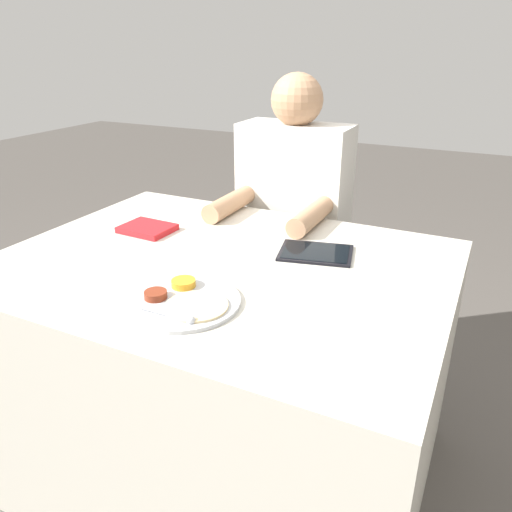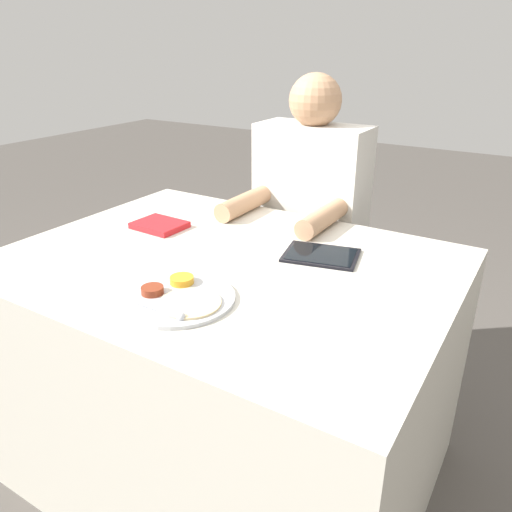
{
  "view_description": "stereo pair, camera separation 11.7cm",
  "coord_description": "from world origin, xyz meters",
  "px_view_note": "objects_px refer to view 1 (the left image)",
  "views": [
    {
      "loc": [
        0.67,
        -1.14,
        1.37
      ],
      "look_at": [
        0.14,
        -0.05,
        0.84
      ],
      "focal_mm": 35.0,
      "sensor_mm": 36.0,
      "label": 1
    },
    {
      "loc": [
        0.78,
        -1.08,
        1.37
      ],
      "look_at": [
        0.14,
        -0.05,
        0.84
      ],
      "focal_mm": 35.0,
      "sensor_mm": 36.0,
      "label": 2
    }
  ],
  "objects_px": {
    "thali_tray": "(183,301)",
    "red_notebook": "(147,229)",
    "tablet_device": "(316,253)",
    "person_diner": "(292,245)"
  },
  "relations": [
    {
      "from": "thali_tray",
      "to": "red_notebook",
      "type": "xyz_separation_m",
      "value": [
        -0.39,
        0.37,
        0.0
      ]
    },
    {
      "from": "thali_tray",
      "to": "tablet_device",
      "type": "bearing_deg",
      "value": 66.88
    },
    {
      "from": "tablet_device",
      "to": "person_diner",
      "type": "distance_m",
      "value": 0.56
    },
    {
      "from": "red_notebook",
      "to": "tablet_device",
      "type": "bearing_deg",
      "value": 6.57
    },
    {
      "from": "red_notebook",
      "to": "tablet_device",
      "type": "height_order",
      "value": "red_notebook"
    },
    {
      "from": "thali_tray",
      "to": "person_diner",
      "type": "relative_size",
      "value": 0.22
    },
    {
      "from": "tablet_device",
      "to": "red_notebook",
      "type": "bearing_deg",
      "value": -173.43
    },
    {
      "from": "thali_tray",
      "to": "person_diner",
      "type": "xyz_separation_m",
      "value": [
        -0.07,
        0.89,
        -0.19
      ]
    },
    {
      "from": "tablet_device",
      "to": "person_diner",
      "type": "height_order",
      "value": "person_diner"
    },
    {
      "from": "red_notebook",
      "to": "tablet_device",
      "type": "xyz_separation_m",
      "value": [
        0.57,
        0.07,
        -0.0
      ]
    }
  ]
}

